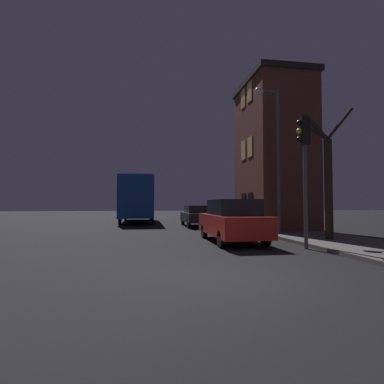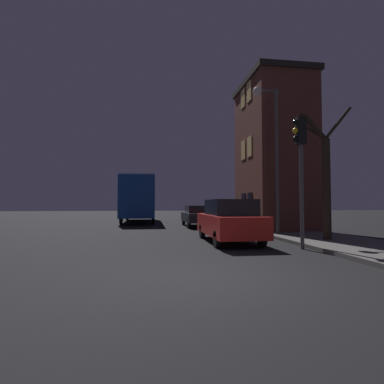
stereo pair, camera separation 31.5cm
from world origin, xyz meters
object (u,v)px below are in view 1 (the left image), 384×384
at_px(streetlamp, 272,136).
at_px(traffic_light, 304,154).
at_px(car_near_lane, 232,220).
at_px(car_mid_lane, 198,215).
at_px(bus, 137,196).
at_px(bare_tree, 327,175).

distance_m(streetlamp, traffic_light, 4.04).
relative_size(car_near_lane, car_mid_lane, 1.01).
xyz_separation_m(streetlamp, car_near_lane, (-2.40, -1.68, -3.76)).
height_order(traffic_light, car_mid_lane, traffic_light).
relative_size(streetlamp, car_mid_lane, 1.51).
bearing_deg(car_mid_lane, traffic_light, -80.19).
relative_size(traffic_light, car_near_lane, 0.96).
height_order(streetlamp, car_mid_lane, streetlamp).
height_order(streetlamp, car_near_lane, streetlamp).
height_order(traffic_light, car_near_lane, traffic_light).
bearing_deg(bus, car_near_lane, -74.03).
bearing_deg(car_near_lane, streetlamp, 35.05).
relative_size(traffic_light, bus, 0.48).
height_order(streetlamp, bare_tree, streetlamp).
distance_m(traffic_light, bare_tree, 2.36).
bearing_deg(traffic_light, bare_tree, 39.67).
distance_m(traffic_light, bus, 16.75).
height_order(bare_tree, car_near_lane, bare_tree).
height_order(bare_tree, car_mid_lane, bare_tree).
bearing_deg(car_near_lane, car_mid_lane, 89.14).
bearing_deg(streetlamp, bus, 117.78).
distance_m(streetlamp, bus, 13.76).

